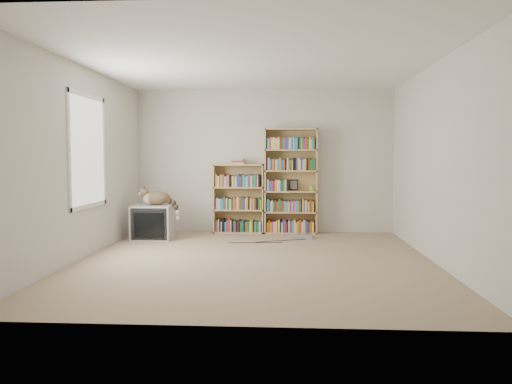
# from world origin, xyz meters

# --- Properties ---
(floor) EXTENTS (4.50, 5.00, 0.01)m
(floor) POSITION_xyz_m (0.00, 0.00, 0.00)
(floor) COLOR tan
(floor) RESTS_ON ground
(wall_back) EXTENTS (4.50, 0.02, 2.50)m
(wall_back) POSITION_xyz_m (0.00, 2.50, 1.25)
(wall_back) COLOR beige
(wall_back) RESTS_ON floor
(wall_front) EXTENTS (4.50, 0.02, 2.50)m
(wall_front) POSITION_xyz_m (0.00, -2.50, 1.25)
(wall_front) COLOR beige
(wall_front) RESTS_ON floor
(wall_left) EXTENTS (0.02, 5.00, 2.50)m
(wall_left) POSITION_xyz_m (-2.25, 0.00, 1.25)
(wall_left) COLOR beige
(wall_left) RESTS_ON floor
(wall_right) EXTENTS (0.02, 5.00, 2.50)m
(wall_right) POSITION_xyz_m (2.25, 0.00, 1.25)
(wall_right) COLOR beige
(wall_right) RESTS_ON floor
(ceiling) EXTENTS (4.50, 5.00, 0.02)m
(ceiling) POSITION_xyz_m (0.00, 0.00, 2.50)
(ceiling) COLOR white
(ceiling) RESTS_ON wall_back
(window) EXTENTS (0.02, 1.22, 1.52)m
(window) POSITION_xyz_m (-2.24, 0.20, 1.40)
(window) COLOR white
(window) RESTS_ON wall_left
(crt_tv) EXTENTS (0.63, 0.58, 0.55)m
(crt_tv) POSITION_xyz_m (-1.75, 1.61, 0.27)
(crt_tv) COLOR #ADADB0
(crt_tv) RESTS_ON floor
(cat) EXTENTS (0.70, 0.44, 0.51)m
(cat) POSITION_xyz_m (-1.65, 1.63, 0.63)
(cat) COLOR #3A2A17
(cat) RESTS_ON crt_tv
(bookcase_tall) EXTENTS (0.90, 0.30, 1.81)m
(bookcase_tall) POSITION_xyz_m (0.47, 2.36, 0.86)
(bookcase_tall) COLOR tan
(bookcase_tall) RESTS_ON floor
(bookcase_short) EXTENTS (0.87, 0.30, 1.20)m
(bookcase_short) POSITION_xyz_m (-0.43, 2.36, 0.55)
(bookcase_short) COLOR tan
(bookcase_short) RESTS_ON floor
(book_stack) EXTENTS (0.22, 0.29, 0.09)m
(book_stack) POSITION_xyz_m (-0.45, 2.35, 1.24)
(book_stack) COLOR #A83E16
(book_stack) RESTS_ON bookcase_short
(green_mug) EXTENTS (0.09, 0.09, 0.10)m
(green_mug) POSITION_xyz_m (0.84, 2.34, 0.79)
(green_mug) COLOR #83A930
(green_mug) RESTS_ON bookcase_tall
(framed_print) EXTENTS (0.14, 0.05, 0.19)m
(framed_print) POSITION_xyz_m (0.52, 2.44, 0.83)
(framed_print) COLOR black
(framed_print) RESTS_ON bookcase_tall
(dvd_player) EXTENTS (0.33, 0.26, 0.07)m
(dvd_player) POSITION_xyz_m (0.67, 1.79, 0.04)
(dvd_player) COLOR #A9A9AE
(dvd_player) RESTS_ON floor
(wall_outlet) EXTENTS (0.01, 0.08, 0.13)m
(wall_outlet) POSITION_xyz_m (-2.24, 1.95, 0.32)
(wall_outlet) COLOR silver
(wall_outlet) RESTS_ON wall_left
(floor_cables) EXTENTS (1.20, 0.70, 0.01)m
(floor_cables) POSITION_xyz_m (0.21, 1.38, 0.00)
(floor_cables) COLOR black
(floor_cables) RESTS_ON floor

